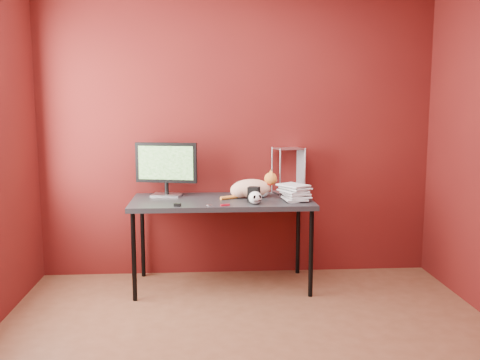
{
  "coord_description": "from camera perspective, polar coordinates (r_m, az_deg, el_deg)",
  "views": [
    {
      "loc": [
        -0.29,
        -3.01,
        1.55
      ],
      "look_at": [
        -0.01,
        1.15,
        0.94
      ],
      "focal_mm": 40.0,
      "sensor_mm": 36.0,
      "label": 1
    }
  ],
  "objects": [
    {
      "name": "wire_rack",
      "position": [
        4.75,
        5.18,
        1.03
      ],
      "size": [
        0.28,
        0.25,
        0.41
      ],
      "rotation": [
        0.0,
        0.0,
        0.25
      ],
      "color": "silver",
      "rests_on": "desk"
    },
    {
      "name": "cat",
      "position": [
        4.53,
        1.23,
        -0.87
      ],
      "size": [
        0.49,
        0.22,
        0.23
      ],
      "rotation": [
        0.0,
        0.0,
        0.08
      ],
      "color": "orange",
      "rests_on": "desk"
    },
    {
      "name": "speaker",
      "position": [
        4.32,
        1.48,
        -1.62
      ],
      "size": [
        0.11,
        0.11,
        0.12
      ],
      "rotation": [
        0.0,
        0.0,
        -0.34
      ],
      "color": "black",
      "rests_on": "desk"
    },
    {
      "name": "washer",
      "position": [
        4.2,
        -3.3,
        -2.7
      ],
      "size": [
        0.05,
        0.05,
        0.0
      ],
      "primitive_type": "cylinder",
      "color": "silver",
      "rests_on": "desk"
    },
    {
      "name": "black_gadget",
      "position": [
        4.18,
        -6.7,
        -2.66
      ],
      "size": [
        0.06,
        0.04,
        0.02
      ],
      "primitive_type": "cube",
      "rotation": [
        0.0,
        0.0,
        -0.28
      ],
      "color": "black",
      "rests_on": "desk"
    },
    {
      "name": "monitor",
      "position": [
        4.61,
        -7.88,
        1.44
      ],
      "size": [
        0.53,
        0.22,
        0.46
      ],
      "rotation": [
        0.0,
        0.0,
        -0.21
      ],
      "color": "silver",
      "rests_on": "desk"
    },
    {
      "name": "desk",
      "position": [
        4.47,
        -1.94,
        -2.7
      ],
      "size": [
        1.5,
        0.7,
        0.75
      ],
      "color": "black",
      "rests_on": "ground"
    },
    {
      "name": "skull_mug",
      "position": [
        4.23,
        1.62,
        -1.9
      ],
      "size": [
        0.11,
        0.11,
        0.1
      ],
      "rotation": [
        0.0,
        0.0,
        0.28
      ],
      "color": "white",
      "rests_on": "desk"
    },
    {
      "name": "book_stack",
      "position": [
        4.34,
        4.95,
        7.24
      ],
      "size": [
        0.28,
        0.3,
        1.45
      ],
      "rotation": [
        0.0,
        0.0,
        0.29
      ],
      "color": "beige",
      "rests_on": "desk"
    },
    {
      "name": "room",
      "position": [
        3.03,
        1.68,
        6.28
      ],
      "size": [
        3.52,
        3.52,
        2.61
      ],
      "color": "brown",
      "rests_on": "ground"
    },
    {
      "name": "pocket_knife",
      "position": [
        4.17,
        -1.6,
        -2.69
      ],
      "size": [
        0.07,
        0.04,
        0.01
      ],
      "primitive_type": "cube",
      "rotation": [
        0.0,
        0.0,
        0.32
      ],
      "color": "#B50D1F",
      "rests_on": "desk"
    }
  ]
}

